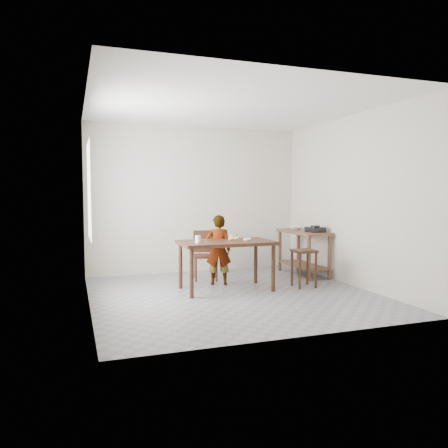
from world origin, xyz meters
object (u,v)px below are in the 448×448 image
object	(u,v)px
prep_counter	(303,253)
child	(218,250)
dining_chair	(206,256)
stool	(304,268)
dining_table	(226,266)

from	to	relation	value
prep_counter	child	bearing A→B (deg)	-170.67
dining_chair	stool	size ratio (longest dim) A/B	1.41
dining_table	stool	distance (m)	1.24
child	dining_chair	size ratio (longest dim) A/B	1.36
child	stool	world-z (taller)	child
stool	prep_counter	bearing A→B (deg)	60.96
dining_chair	stool	bearing A→B (deg)	-25.45
dining_table	child	xyz separation A→B (m)	(0.02, 0.42, 0.19)
dining_table	dining_chair	size ratio (longest dim) A/B	1.69
dining_table	prep_counter	size ratio (longest dim) A/B	1.17
dining_table	dining_chair	distance (m)	0.84
stool	child	bearing A→B (deg)	153.22
child	dining_chair	xyz separation A→B (m)	(-0.09, 0.42, -0.15)
dining_chair	stool	distance (m)	1.66
prep_counter	dining_chair	distance (m)	1.80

